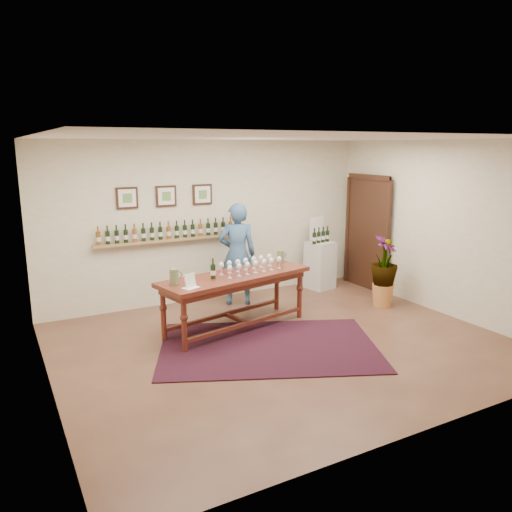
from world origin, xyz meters
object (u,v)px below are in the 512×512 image
tasting_table (236,283)px  potted_plant (384,271)px  display_pedestal (320,265)px  person (237,254)px

tasting_table → potted_plant: size_ratio=2.34×
tasting_table → potted_plant: 2.69m
tasting_table → display_pedestal: 2.69m
person → potted_plant: bearing=169.4°
display_pedestal → person: bearing=-175.6°
person → display_pedestal: bearing=-154.6°
display_pedestal → potted_plant: 1.49m
tasting_table → person: (0.55, 1.07, 0.17)m
display_pedestal → tasting_table: bearing=-153.2°
display_pedestal → person: (-1.84, -0.14, 0.43)m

